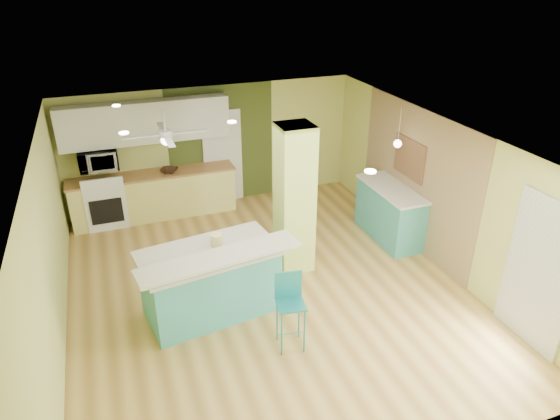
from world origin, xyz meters
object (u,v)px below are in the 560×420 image
object	(u,v)px
canister	(217,240)
peninsula	(211,281)
bar_stool	(290,299)
fruit_bowl	(169,171)
side_counter	(390,212)

from	to	relation	value
canister	peninsula	bearing A→B (deg)	-136.42
bar_stool	peninsula	bearing A→B (deg)	137.30
peninsula	fruit_bowl	bearing A→B (deg)	82.17
peninsula	side_counter	world-z (taller)	peninsula
canister	bar_stool	bearing A→B (deg)	-59.71
bar_stool	canister	bearing A→B (deg)	128.78
bar_stool	side_counter	world-z (taller)	bar_stool
peninsula	side_counter	distance (m)	3.79
bar_stool	side_counter	distance (m)	3.52
peninsula	bar_stool	size ratio (longest dim) A/B	2.08
bar_stool	canister	size ratio (longest dim) A/B	6.01
bar_stool	fruit_bowl	xyz separation A→B (m)	(-0.86, 4.41, 0.25)
bar_stool	fruit_bowl	size ratio (longest dim) A/B	3.26
bar_stool	canister	xyz separation A→B (m)	(-0.68, 1.16, 0.40)
peninsula	canister	distance (m)	0.61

